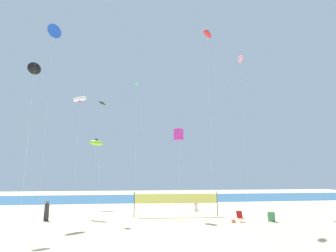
{
  "coord_description": "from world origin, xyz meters",
  "views": [
    {
      "loc": [
        -2.24,
        -18.16,
        3.84
      ],
      "look_at": [
        1.75,
        7.26,
        8.68
      ],
      "focal_mm": 28.87,
      "sensor_mm": 36.0,
      "label": 1
    }
  ],
  "objects_px": {
    "trash_barrel": "(271,217)",
    "kite_green_diamond": "(137,87)",
    "kite_magenta_box": "(179,135)",
    "kite_black_delta": "(35,68)",
    "kite_white_tube": "(80,99)",
    "kite_lime_inflatable": "(96,143)",
    "beach_handbag": "(233,221)",
    "kite_red_inflatable": "(208,34)",
    "kite_blue_delta": "(54,32)",
    "beachgoer_charcoal_shirt": "(47,210)",
    "beachgoer_coral_shirt": "(196,203)",
    "kite_black_diamond": "(103,104)",
    "folding_beach_chair": "(240,216)",
    "volleyball_net": "(176,200)",
    "kite_pink_inflatable": "(240,60)"
  },
  "relations": [
    {
      "from": "folding_beach_chair",
      "to": "kite_black_delta",
      "type": "relative_size",
      "value": 0.07
    },
    {
      "from": "beachgoer_coral_shirt",
      "to": "kite_blue_delta",
      "type": "relative_size",
      "value": 0.08
    },
    {
      "from": "kite_magenta_box",
      "to": "kite_black_delta",
      "type": "bearing_deg",
      "value": -161.22
    },
    {
      "from": "kite_blue_delta",
      "to": "kite_green_diamond",
      "type": "distance_m",
      "value": 10.98
    },
    {
      "from": "kite_red_inflatable",
      "to": "kite_green_diamond",
      "type": "height_order",
      "value": "kite_red_inflatable"
    },
    {
      "from": "kite_lime_inflatable",
      "to": "kite_red_inflatable",
      "type": "bearing_deg",
      "value": -46.57
    },
    {
      "from": "kite_green_diamond",
      "to": "kite_lime_inflatable",
      "type": "bearing_deg",
      "value": 134.55
    },
    {
      "from": "kite_pink_inflatable",
      "to": "beach_handbag",
      "type": "bearing_deg",
      "value": -124.14
    },
    {
      "from": "kite_white_tube",
      "to": "kite_lime_inflatable",
      "type": "relative_size",
      "value": 1.47
    },
    {
      "from": "kite_magenta_box",
      "to": "kite_black_delta",
      "type": "relative_size",
      "value": 0.66
    },
    {
      "from": "volleyball_net",
      "to": "kite_white_tube",
      "type": "bearing_deg",
      "value": 159.32
    },
    {
      "from": "trash_barrel",
      "to": "kite_white_tube",
      "type": "bearing_deg",
      "value": 156.38
    },
    {
      "from": "kite_red_inflatable",
      "to": "beach_handbag",
      "type": "bearing_deg",
      "value": -28.54
    },
    {
      "from": "kite_blue_delta",
      "to": "folding_beach_chair",
      "type": "bearing_deg",
      "value": -17.75
    },
    {
      "from": "kite_lime_inflatable",
      "to": "folding_beach_chair",
      "type": "bearing_deg",
      "value": -42.29
    },
    {
      "from": "kite_pink_inflatable",
      "to": "folding_beach_chair",
      "type": "bearing_deg",
      "value": -120.77
    },
    {
      "from": "beach_handbag",
      "to": "kite_magenta_box",
      "type": "height_order",
      "value": "kite_magenta_box"
    },
    {
      "from": "kite_lime_inflatable",
      "to": "kite_green_diamond",
      "type": "distance_m",
      "value": 9.33
    },
    {
      "from": "beach_handbag",
      "to": "kite_black_diamond",
      "type": "distance_m",
      "value": 16.2
    },
    {
      "from": "kite_magenta_box",
      "to": "kite_blue_delta",
      "type": "xyz_separation_m",
      "value": [
        -13.4,
        3.33,
        11.73
      ]
    },
    {
      "from": "kite_black_delta",
      "to": "kite_lime_inflatable",
      "type": "xyz_separation_m",
      "value": [
        3.52,
        14.26,
        -4.14
      ]
    },
    {
      "from": "folding_beach_chair",
      "to": "kite_red_inflatable",
      "type": "bearing_deg",
      "value": -160.62
    },
    {
      "from": "kite_magenta_box",
      "to": "kite_lime_inflatable",
      "type": "bearing_deg",
      "value": 131.61
    },
    {
      "from": "kite_black_delta",
      "to": "kite_green_diamond",
      "type": "bearing_deg",
      "value": 47.6
    },
    {
      "from": "beach_handbag",
      "to": "kite_pink_inflatable",
      "type": "xyz_separation_m",
      "value": [
        4.46,
        6.58,
        17.94
      ]
    },
    {
      "from": "trash_barrel",
      "to": "kite_green_diamond",
      "type": "relative_size",
      "value": 0.05
    },
    {
      "from": "trash_barrel",
      "to": "kite_black_diamond",
      "type": "bearing_deg",
      "value": 167.04
    },
    {
      "from": "kite_green_diamond",
      "to": "volleyball_net",
      "type": "bearing_deg",
      "value": -45.06
    },
    {
      "from": "trash_barrel",
      "to": "beach_handbag",
      "type": "distance_m",
      "value": 3.53
    },
    {
      "from": "kite_blue_delta",
      "to": "beach_handbag",
      "type": "bearing_deg",
      "value": -19.69
    },
    {
      "from": "kite_white_tube",
      "to": "kite_blue_delta",
      "type": "height_order",
      "value": "kite_blue_delta"
    },
    {
      "from": "beachgoer_charcoal_shirt",
      "to": "kite_green_diamond",
      "type": "height_order",
      "value": "kite_green_diamond"
    },
    {
      "from": "kite_black_diamond",
      "to": "kite_blue_delta",
      "type": "bearing_deg",
      "value": 155.22
    },
    {
      "from": "beachgoer_charcoal_shirt",
      "to": "kite_green_diamond",
      "type": "bearing_deg",
      "value": 65.64
    },
    {
      "from": "beachgoer_coral_shirt",
      "to": "kite_black_diamond",
      "type": "bearing_deg",
      "value": 145.19
    },
    {
      "from": "kite_red_inflatable",
      "to": "kite_blue_delta",
      "type": "height_order",
      "value": "kite_blue_delta"
    },
    {
      "from": "kite_red_inflatable",
      "to": "kite_black_delta",
      "type": "bearing_deg",
      "value": -171.98
    },
    {
      "from": "kite_pink_inflatable",
      "to": "beachgoer_coral_shirt",
      "type": "bearing_deg",
      "value": 166.09
    },
    {
      "from": "beach_handbag",
      "to": "kite_magenta_box",
      "type": "relative_size",
      "value": 0.04
    },
    {
      "from": "kite_blue_delta",
      "to": "kite_pink_inflatable",
      "type": "bearing_deg",
      "value": 0.8
    },
    {
      "from": "folding_beach_chair",
      "to": "trash_barrel",
      "type": "height_order",
      "value": "folding_beach_chair"
    },
    {
      "from": "folding_beach_chair",
      "to": "kite_green_diamond",
      "type": "xyz_separation_m",
      "value": [
        -8.89,
        7.56,
        13.83
      ]
    },
    {
      "from": "beachgoer_coral_shirt",
      "to": "kite_magenta_box",
      "type": "relative_size",
      "value": 0.2
    },
    {
      "from": "beachgoer_coral_shirt",
      "to": "kite_black_delta",
      "type": "height_order",
      "value": "kite_black_delta"
    },
    {
      "from": "kite_black_diamond",
      "to": "kite_pink_inflatable",
      "type": "relative_size",
      "value": 0.6
    },
    {
      "from": "kite_blue_delta",
      "to": "beachgoer_charcoal_shirt",
      "type": "bearing_deg",
      "value": -61.75
    },
    {
      "from": "kite_red_inflatable",
      "to": "kite_black_diamond",
      "type": "relative_size",
      "value": 1.62
    },
    {
      "from": "beachgoer_coral_shirt",
      "to": "kite_green_diamond",
      "type": "bearing_deg",
      "value": 122.15
    },
    {
      "from": "kite_blue_delta",
      "to": "kite_pink_inflatable",
      "type": "relative_size",
      "value": 1.11
    },
    {
      "from": "beachgoer_coral_shirt",
      "to": "kite_red_inflatable",
      "type": "bearing_deg",
      "value": -150.7
    }
  ]
}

